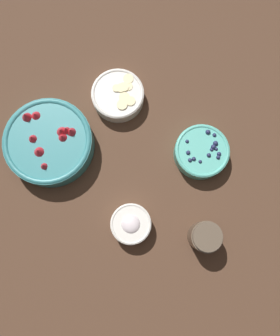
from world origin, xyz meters
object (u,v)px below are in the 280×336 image
Objects in this scene: bowl_strawberries at (49,142)px; bowl_cream at (131,224)px; bowl_bananas at (118,95)px; bowl_blueberries at (201,152)px; jar_chocolate at (205,237)px.

bowl_strawberries is 0.34m from bowl_cream.
bowl_blueberries is at bearing 11.50° from bowl_bananas.
bowl_strawberries reaches higher than bowl_blueberries.
bowl_cream is 1.31× the size of jar_chocolate.
bowl_strawberries is 0.25m from bowl_bananas.
bowl_strawberries is at bearing -136.16° from bowl_blueberries.
bowl_strawberries is at bearing -177.17° from bowl_cream.
bowl_bananas is at bearing -168.50° from bowl_blueberries.
jar_chocolate is at bearing 15.98° from bowl_strawberries.
bowl_blueberries is 1.38× the size of bowl_cream.
bowl_strawberries reaches higher than bowl_cream.
bowl_bananas is at bearing 84.50° from bowl_strawberries.
jar_chocolate reaches higher than bowl_blueberries.
bowl_strawberries is 0.45m from bowl_blueberries.
jar_chocolate is (0.18, -0.17, 0.01)m from bowl_blueberries.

